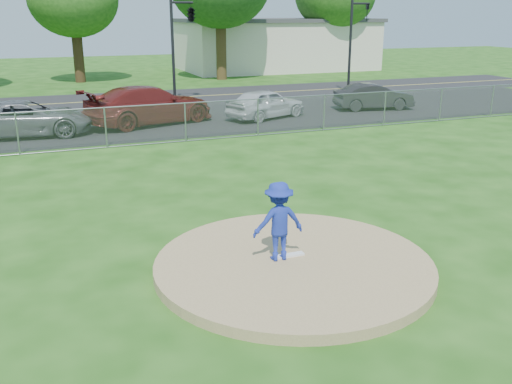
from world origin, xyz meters
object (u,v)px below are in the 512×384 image
(parked_car_charcoal, at_px, (374,96))
(traffic_signal_right, at_px, (354,37))
(parked_car_pearl, at_px, (266,104))
(parked_car_gray, at_px, (26,118))
(parked_car_darkred, at_px, (149,105))
(traffic_signal_center, at_px, (189,16))
(pitcher, at_px, (279,221))
(commercial_building, at_px, (276,44))

(parked_car_charcoal, bearing_deg, traffic_signal_right, -10.43)
(traffic_signal_right, height_order, parked_car_pearl, traffic_signal_right)
(parked_car_gray, height_order, parked_car_darkred, parked_car_darkred)
(traffic_signal_center, xyz_separation_m, parked_car_pearl, (1.86, -6.39, -3.91))
(traffic_signal_center, bearing_deg, parked_car_darkred, -121.10)
(parked_car_darkred, xyz_separation_m, parked_car_charcoal, (11.55, -0.16, -0.19))
(pitcher, bearing_deg, traffic_signal_right, -121.81)
(parked_car_gray, xyz_separation_m, parked_car_darkred, (5.14, 0.77, 0.14))
(commercial_building, xyz_separation_m, pitcher, (-16.25, -37.82, -1.18))
(parked_car_darkred, relative_size, parked_car_charcoal, 1.47)
(traffic_signal_center, bearing_deg, traffic_signal_right, 0.00)
(commercial_building, relative_size, parked_car_charcoal, 4.11)
(traffic_signal_right, height_order, parked_car_darkred, traffic_signal_right)
(traffic_signal_right, bearing_deg, parked_car_charcoal, -110.49)
(pitcher, distance_m, parked_car_darkred, 15.98)
(traffic_signal_center, distance_m, parked_car_charcoal, 10.77)
(parked_car_darkred, xyz_separation_m, parked_car_pearl, (5.39, -0.53, -0.16))
(traffic_signal_right, xyz_separation_m, parked_car_pearl, (-8.41, -6.39, -2.66))
(parked_car_darkred, distance_m, parked_car_pearl, 5.42)
(traffic_signal_right, relative_size, parked_car_pearl, 1.38)
(commercial_building, bearing_deg, traffic_signal_right, -96.29)
(traffic_signal_center, bearing_deg, parked_car_pearl, -73.77)
(commercial_building, bearing_deg, parked_car_gray, -132.46)
(commercial_building, xyz_separation_m, traffic_signal_right, (-1.76, -16.00, 1.20))
(pitcher, relative_size, parked_car_gray, 0.30)
(commercial_building, relative_size, traffic_signal_right, 2.93)
(parked_car_gray, relative_size, parked_car_charcoal, 1.28)
(traffic_signal_right, relative_size, pitcher, 3.60)
(parked_car_pearl, xyz_separation_m, parked_car_charcoal, (6.16, 0.37, -0.03))
(commercial_building, relative_size, parked_car_gray, 3.21)
(parked_car_pearl, relative_size, parked_car_charcoal, 1.02)
(traffic_signal_right, bearing_deg, pitcher, -123.58)
(pitcher, bearing_deg, commercial_building, -111.48)
(traffic_signal_center, xyz_separation_m, pitcher, (-4.22, -21.82, -3.63))
(traffic_signal_center, height_order, parked_car_darkred, traffic_signal_center)
(parked_car_darkred, bearing_deg, pitcher, 159.66)
(pitcher, bearing_deg, parked_car_pearl, -109.73)
(traffic_signal_right, distance_m, parked_car_gray, 20.24)
(commercial_building, distance_m, parked_car_charcoal, 22.43)
(pitcher, relative_size, parked_car_charcoal, 0.39)
(parked_car_pearl, bearing_deg, parked_car_gray, 70.11)
(traffic_signal_center, distance_m, traffic_signal_right, 10.34)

